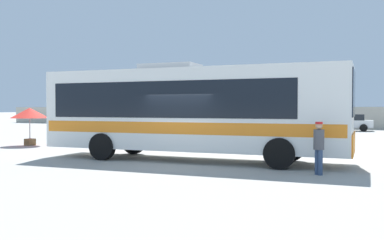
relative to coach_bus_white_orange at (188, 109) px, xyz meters
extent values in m
plane|color=#A3A099|center=(0.21, 9.25, -1.98)|extent=(300.00, 300.00, 0.00)
cube|color=#B2AD9E|center=(0.21, 28.79, -0.93)|extent=(80.00, 0.30, 2.11)
cube|color=white|center=(0.13, 0.01, -0.02)|extent=(11.79, 3.20, 3.03)
cube|color=black|center=(-0.45, -0.03, 0.34)|extent=(9.69, 3.11, 1.33)
cube|color=orange|center=(0.13, 0.01, -0.69)|extent=(11.56, 3.21, 0.42)
cube|color=#19212D|center=(5.97, 0.34, 0.52)|extent=(0.17, 2.29, 1.58)
cube|color=orange|center=(5.97, 0.34, -1.17)|extent=(0.20, 2.50, 0.73)
cube|color=#B2B2B2|center=(-0.74, -0.04, 1.61)|extent=(2.28, 1.52, 0.24)
cylinder|color=black|center=(3.67, 1.43, -1.46)|extent=(1.06, 0.36, 1.04)
cylinder|color=black|center=(3.81, -1.01, -1.46)|extent=(1.06, 0.36, 1.04)
cylinder|color=black|center=(-3.14, 1.05, -1.46)|extent=(1.06, 0.36, 1.04)
cylinder|color=black|center=(-3.00, -1.40, -1.46)|extent=(1.06, 0.36, 1.04)
cylinder|color=#33476B|center=(5.11, -1.63, -1.60)|extent=(0.14, 0.14, 0.76)
cylinder|color=#33476B|center=(5.22, -1.72, -1.60)|extent=(0.14, 0.14, 0.76)
cylinder|color=#4C4C51|center=(5.17, -1.68, -0.91)|extent=(0.45, 0.45, 0.61)
sphere|color=tan|center=(5.17, -1.68, -0.51)|extent=(0.21, 0.21, 0.21)
cylinder|color=red|center=(5.17, -1.68, -0.41)|extent=(0.22, 0.22, 0.06)
cylinder|color=gray|center=(-10.55, 2.35, -0.99)|extent=(0.05, 0.05, 1.97)
cone|color=red|center=(-10.55, 2.35, -0.23)|extent=(2.01, 2.01, 0.55)
cube|color=brown|center=(-10.55, 2.35, -1.80)|extent=(0.47, 0.47, 0.36)
cube|color=maroon|center=(-15.73, 25.68, -1.34)|extent=(4.40, 2.09, 0.63)
cube|color=black|center=(-15.51, 25.67, -0.77)|extent=(2.47, 1.81, 0.52)
cylinder|color=black|center=(-17.11, 24.89, -1.66)|extent=(0.65, 0.26, 0.64)
cylinder|color=black|center=(-16.99, 26.65, -1.66)|extent=(0.65, 0.26, 0.64)
cylinder|color=black|center=(-14.46, 24.71, -1.66)|extent=(0.65, 0.26, 0.64)
cylinder|color=black|center=(-14.34, 26.47, -1.66)|extent=(0.65, 0.26, 0.64)
cube|color=silver|center=(-9.34, 24.98, -1.35)|extent=(4.17, 2.05, 0.62)
cube|color=black|center=(-9.55, 24.99, -0.78)|extent=(2.34, 1.79, 0.51)
cylinder|color=black|center=(-8.03, 25.78, -1.66)|extent=(0.65, 0.26, 0.64)
cylinder|color=black|center=(-8.14, 24.02, -1.66)|extent=(0.65, 0.26, 0.64)
cylinder|color=black|center=(-10.55, 25.94, -1.66)|extent=(0.65, 0.26, 0.64)
cylinder|color=black|center=(-10.66, 24.18, -1.66)|extent=(0.65, 0.26, 0.64)
cube|color=slate|center=(-3.86, 25.83, -1.33)|extent=(4.40, 2.10, 0.65)
cube|color=black|center=(-4.07, 25.85, -0.74)|extent=(2.47, 1.82, 0.53)
cylinder|color=black|center=(-2.47, 26.62, -1.66)|extent=(0.65, 0.27, 0.64)
cylinder|color=black|center=(-2.60, 24.86, -1.66)|extent=(0.65, 0.27, 0.64)
cylinder|color=black|center=(-5.12, 26.81, -1.66)|extent=(0.65, 0.27, 0.64)
cylinder|color=black|center=(-5.25, 25.05, -1.66)|extent=(0.65, 0.27, 0.64)
cube|color=silver|center=(3.40, 25.22, -1.35)|extent=(4.25, 2.19, 0.62)
cube|color=black|center=(3.60, 25.24, -0.78)|extent=(2.40, 1.87, 0.51)
cylinder|color=black|center=(2.22, 24.22, -1.66)|extent=(0.66, 0.28, 0.64)
cylinder|color=black|center=(2.05, 25.97, -1.66)|extent=(0.66, 0.28, 0.64)
cylinder|color=black|center=(4.75, 24.47, -1.66)|extent=(0.66, 0.28, 0.64)
cylinder|color=black|center=(4.58, 26.22, -1.66)|extent=(0.66, 0.28, 0.64)
cylinder|color=#4C3823|center=(-13.45, 30.89, 1.53)|extent=(0.24, 0.24, 7.02)
cube|color=#473321|center=(-13.45, 30.89, 4.44)|extent=(1.80, 0.27, 0.12)
cylinder|color=brown|center=(-18.78, 35.54, -0.49)|extent=(0.32, 0.32, 2.98)
ellipsoid|color=#38752D|center=(-18.78, 35.54, 2.92)|extent=(5.49, 5.49, 4.66)
cylinder|color=brown|center=(-6.57, 34.27, -0.76)|extent=(0.32, 0.32, 2.45)
ellipsoid|color=#23561E|center=(-6.57, 34.27, 2.44)|extent=(5.63, 5.63, 4.79)
camera|label=1|loc=(7.27, -15.16, 0.04)|focal=40.94mm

